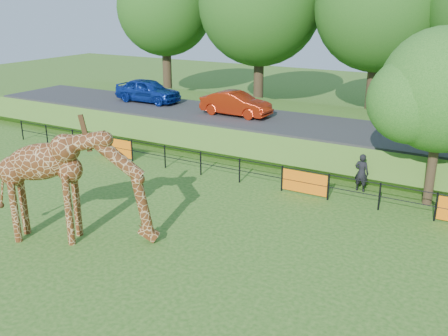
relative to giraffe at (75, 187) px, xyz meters
The scene contains 10 objects.
ground 2.82m from the giraffe, 15.23° to the right, with size 90.00×90.00×0.00m, color #265B16.
giraffe is the anchor object (origin of this frame).
perimeter_fence 7.83m from the giraffe, 74.87° to the left, with size 28.07×0.10×1.10m, color black, non-canonical shape.
embankment 15.14m from the giraffe, 82.32° to the left, with size 40.00×9.00×1.30m, color #265B16.
road 13.61m from the giraffe, 81.48° to the left, with size 40.00×5.00×0.12m, color #2E2E31.
car_blue 16.21m from the giraffe, 119.93° to the left, with size 1.74×4.32×1.47m, color #1538AD.
car_red 13.54m from the giraffe, 96.18° to the left, with size 1.40×4.03×1.33m, color #AC240C.
visitor 11.44m from the giraffe, 52.95° to the left, with size 0.59×0.39×1.61m, color black.
tree_east 13.44m from the giraffe, 43.38° to the left, with size 5.40×4.71×6.76m.
bg_tree_line 22.44m from the giraffe, 79.68° to the left, with size 37.30×8.80×11.82m.
Camera 1 is at (9.62, -10.06, 7.63)m, focal length 40.00 mm.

